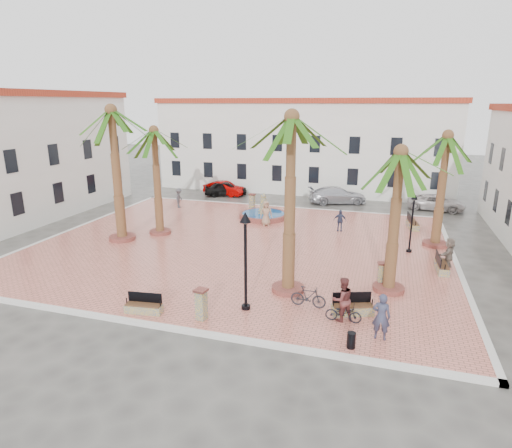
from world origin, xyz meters
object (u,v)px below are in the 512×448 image
object	(u,v)px
palm_e	(399,169)
car_red	(224,188)
palm_s	(291,137)
lamppost_e	(413,213)
bench_ne	(412,224)
bicycle_b	(308,297)
fountain	(263,214)
bench_se	(352,308)
car_silver	(337,195)
car_white	(436,203)
palm_nw	(155,143)
pedestrian_fountain_a	(266,213)
pedestrian_east	(449,253)
bollard_n	(252,202)
palm_sw	(112,126)
bollard_e	(382,274)
cyclist_a	(381,317)
bench_e	(441,266)
palm_ne	(446,149)
car_black	(226,188)
cyclist_b	(342,299)
pedestrian_north	(179,198)
litter_bin	(351,340)
bollard_se	(201,304)
bicycle_a	(343,313)
lamppost_s	(245,245)
bench_s	(144,307)
pedestrian_fountain_b	(340,220)

from	to	relation	value
palm_e	car_red	bearing A→B (deg)	129.99
palm_s	lamppost_e	size ratio (longest dim) A/B	2.34
bench_ne	bicycle_b	bearing A→B (deg)	152.51
fountain	palm_s	size ratio (longest dim) A/B	0.44
bench_se	car_silver	size ratio (longest dim) A/B	0.36
car_white	bicycle_b	bearing A→B (deg)	168.61
palm_nw	pedestrian_fountain_a	world-z (taller)	palm_nw
pedestrian_east	bollard_n	bearing A→B (deg)	-102.99
palm_sw	bollard_e	size ratio (longest dim) A/B	7.18
cyclist_a	bench_e	bearing A→B (deg)	-106.57
palm_ne	car_black	bearing A→B (deg)	149.45
cyclist_b	pedestrian_north	xyz separation A→B (m)	(-15.88, 16.28, -0.10)
palm_sw	car_white	size ratio (longest dim) A/B	1.86
lamppost_e	cyclist_a	bearing A→B (deg)	-97.52
cyclist_a	litter_bin	bearing A→B (deg)	47.89
bollard_n	cyclist_a	size ratio (longest dim) A/B	0.74
bench_e	palm_sw	bearing A→B (deg)	87.73
bollard_se	cyclist_a	world-z (taller)	cyclist_a
bollard_e	bench_ne	bearing A→B (deg)	80.30
bicycle_a	bench_ne	bearing A→B (deg)	-12.86
bench_se	car_black	world-z (taller)	car_black
bench_ne	lamppost_e	xyz separation A→B (m)	(-0.41, -5.64, 2.22)
lamppost_e	litter_bin	world-z (taller)	lamppost_e
palm_s	bollard_se	bearing A→B (deg)	-126.59
bollard_se	pedestrian_north	bearing A→B (deg)	119.52
palm_nw	palm_ne	size ratio (longest dim) A/B	1.02
bicycle_b	pedestrian_fountain_a	distance (m)	13.47
bench_ne	lamppost_s	world-z (taller)	lamppost_s
bench_s	palm_e	bearing A→B (deg)	21.32
bollard_e	bicycle_b	xyz separation A→B (m)	(-3.10, -3.40, -0.15)
bollard_se	bicycle_a	xyz separation A→B (m)	(5.81, 1.56, -0.32)
bicycle_b	car_red	distance (m)	25.55
bench_ne	car_white	world-z (taller)	car_white
pedestrian_fountain_b	bollard_se	bearing A→B (deg)	-109.93
pedestrian_fountain_a	car_white	distance (m)	15.94
car_white	car_red	bearing A→B (deg)	96.11
pedestrian_fountain_b	car_black	bearing A→B (deg)	138.02
palm_e	litter_bin	world-z (taller)	palm_e
bench_ne	bollard_e	distance (m)	11.57
bollard_n	palm_s	bearing A→B (deg)	-66.24
car_red	palm_s	bearing A→B (deg)	-141.21
bench_se	car_white	size ratio (longest dim) A/B	0.40
palm_sw	bollard_se	xyz separation A→B (m)	(9.67, -8.56, -6.82)
lamppost_e	pedestrian_east	bearing A→B (deg)	-48.39
bench_ne	pedestrian_fountain_a	size ratio (longest dim) A/B	1.09
pedestrian_north	lamppost_e	bearing A→B (deg)	-116.10
bench_e	bollard_e	world-z (taller)	bollard_e
car_silver	bicycle_b	bearing A→B (deg)	162.95
car_red	litter_bin	bearing A→B (deg)	-139.35
bench_s	bicycle_b	xyz separation A→B (m)	(6.82, 2.69, 0.24)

